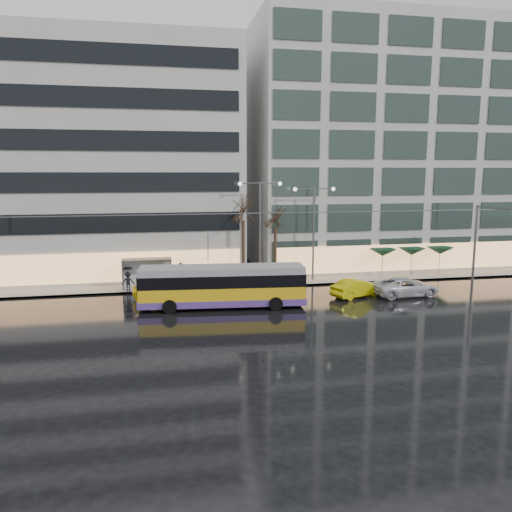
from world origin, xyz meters
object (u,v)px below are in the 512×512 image
object	(u,v)px
trolleybus	(222,287)
taxi_a	(155,293)
bus_shelter	(143,267)
street_lamp_near	(260,218)

from	to	relation	value
trolleybus	taxi_a	bearing A→B (deg)	156.50
bus_shelter	street_lamp_near	size ratio (longest dim) A/B	0.47
trolleybus	taxi_a	world-z (taller)	trolleybus
bus_shelter	trolleybus	bearing A→B (deg)	-51.13
street_lamp_near	taxi_a	size ratio (longest dim) A/B	1.92
trolleybus	taxi_a	xyz separation A→B (m)	(-4.97, 2.16, -0.73)
trolleybus	bus_shelter	distance (m)	9.53
trolleybus	bus_shelter	bearing A→B (deg)	128.87
street_lamp_near	trolleybus	bearing A→B (deg)	-120.38
trolleybus	bus_shelter	world-z (taller)	trolleybus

